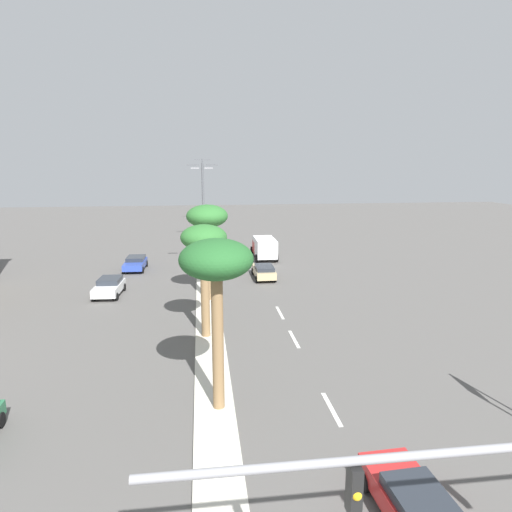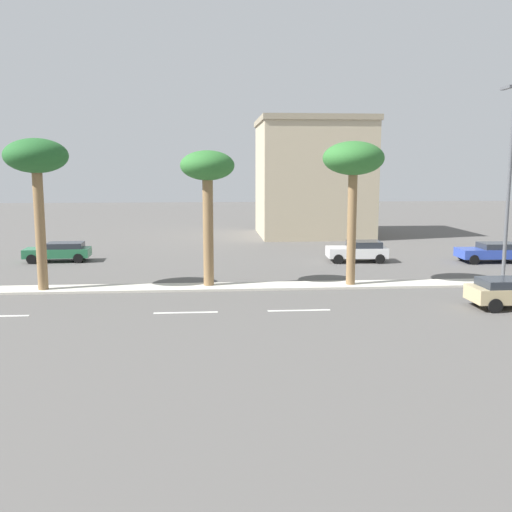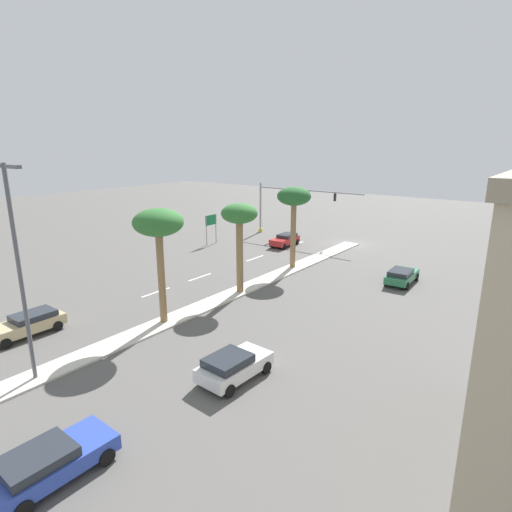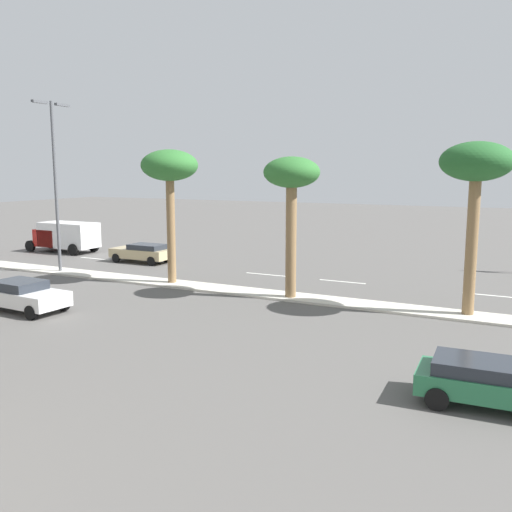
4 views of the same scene
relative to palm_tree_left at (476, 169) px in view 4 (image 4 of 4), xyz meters
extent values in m
plane|color=#565451|center=(-0.21, 16.77, -6.55)|extent=(160.00, 160.00, 0.00)
cube|color=beige|center=(-0.21, 25.24, -6.49)|extent=(1.80, 76.19, 0.12)
cube|color=silver|center=(5.01, -0.62, -6.55)|extent=(0.20, 2.80, 0.01)
cube|color=silver|center=(5.01, 7.46, -6.55)|extent=(0.20, 2.80, 0.01)
cube|color=silver|center=(5.01, 12.46, -6.55)|extent=(0.20, 2.80, 0.01)
cube|color=silver|center=(5.01, 26.58, -6.55)|extent=(0.20, 2.80, 0.01)
cylinder|color=olive|center=(0.00, 0.00, -3.33)|extent=(0.51, 0.51, 6.21)
ellipsoid|color=#235B28|center=(0.00, 0.00, 0.32)|extent=(3.13, 3.13, 1.72)
cylinder|color=olive|center=(-0.44, 8.46, -3.54)|extent=(0.54, 0.54, 5.79)
ellipsoid|color=#2D6B2D|center=(-0.44, 8.46, -0.15)|extent=(2.80, 2.80, 1.54)
cylinder|color=olive|center=(-0.10, 16.02, -3.38)|extent=(0.48, 0.48, 6.10)
ellipsoid|color=#2D6B2D|center=(-0.10, 16.02, 0.23)|extent=(3.19, 3.19, 1.75)
cylinder|color=#515459|center=(-0.30, 24.59, -1.14)|extent=(0.20, 0.20, 10.59)
cube|color=#515459|center=(-1.20, 24.59, 4.01)|extent=(1.10, 0.24, 0.16)
cube|color=#515459|center=(0.60, 24.59, 4.01)|extent=(1.10, 0.24, 0.16)
cube|color=silver|center=(-8.25, 18.41, -5.90)|extent=(2.10, 4.05, 0.67)
cube|color=#262B33|center=(-8.23, 18.91, -5.36)|extent=(1.83, 2.26, 0.42)
cylinder|color=black|center=(-7.41, 16.98, -6.23)|extent=(0.25, 0.65, 0.64)
cylinder|color=black|center=(-9.23, 17.07, -6.23)|extent=(0.25, 0.65, 0.64)
cylinder|color=black|center=(-7.28, 19.75, -6.23)|extent=(0.25, 0.65, 0.64)
cube|color=tan|center=(5.23, 22.47, -5.90)|extent=(1.79, 4.44, 0.66)
cube|color=#262B33|center=(5.23, 21.92, -5.39)|extent=(1.61, 2.44, 0.36)
cylinder|color=black|center=(4.38, 24.03, -6.23)|extent=(0.22, 0.64, 0.64)
cylinder|color=black|center=(6.08, 24.03, -6.23)|extent=(0.22, 0.64, 0.64)
cylinder|color=black|center=(4.38, 20.92, -6.23)|extent=(0.22, 0.64, 0.64)
cylinder|color=black|center=(6.08, 20.92, -6.23)|extent=(0.22, 0.64, 0.64)
cube|color=#287047|center=(-9.88, -1.80, -5.93)|extent=(1.99, 4.36, 0.60)
cube|color=#262B33|center=(-9.91, -1.26, -5.45)|extent=(1.72, 2.42, 0.38)
cylinder|color=black|center=(-9.10, -0.26, -6.23)|extent=(0.25, 0.65, 0.64)
cylinder|color=black|center=(-10.80, -0.34, -6.23)|extent=(0.25, 0.65, 0.64)
cube|color=#B21E19|center=(6.54, 32.43, -5.42)|extent=(2.21, 2.21, 1.36)
cube|color=silver|center=(6.54, 30.70, -5.13)|extent=(2.21, 4.71, 1.95)
cylinder|color=black|center=(5.43, 33.85, -6.10)|extent=(0.28, 0.90, 0.90)
cylinder|color=black|center=(7.64, 33.85, -6.10)|extent=(0.28, 0.90, 0.90)
cylinder|color=black|center=(5.43, 29.18, -6.10)|extent=(0.28, 0.90, 0.90)
cylinder|color=black|center=(7.64, 29.18, -6.10)|extent=(0.28, 0.90, 0.90)
camera|label=1|loc=(-0.61, -18.11, 4.28)|focal=31.20mm
camera|label=2|loc=(29.74, 8.61, -0.34)|focal=40.51mm
camera|label=3|loc=(-20.61, 32.93, 4.94)|focal=29.52mm
camera|label=4|loc=(-25.79, -2.36, -0.07)|focal=38.74mm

